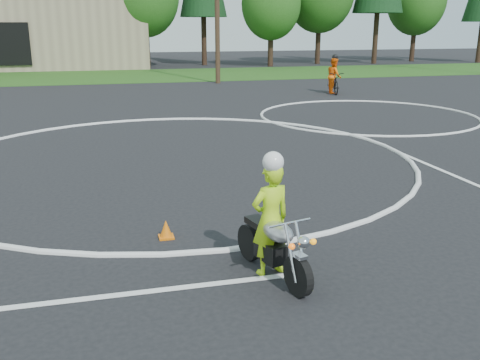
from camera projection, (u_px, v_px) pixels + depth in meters
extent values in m
plane|color=black|center=(193.00, 194.00, 10.89)|extent=(120.00, 120.00, 0.00)
cube|color=#1E4714|center=(127.00, 76.00, 36.01)|extent=(120.00, 10.00, 0.02)
torus|color=silver|center=(173.00, 159.00, 13.68)|extent=(12.12, 12.12, 0.12)
torus|color=silver|center=(367.00, 116.00, 20.23)|extent=(8.10, 8.10, 0.10)
cube|color=silver|center=(1.00, 309.00, 6.45)|extent=(8.00, 0.12, 0.01)
cylinder|color=black|center=(298.00, 276.00, 6.72)|extent=(0.24, 0.54, 0.53)
cylinder|color=black|center=(249.00, 242.00, 7.77)|extent=(0.24, 0.54, 0.53)
cube|color=black|center=(270.00, 251.00, 7.26)|extent=(0.36, 0.53, 0.27)
ellipsoid|color=#A8A7AC|center=(278.00, 232.00, 7.01)|extent=(0.45, 0.63, 0.25)
cube|color=black|center=(261.00, 224.00, 7.40)|extent=(0.36, 0.57, 0.09)
cylinder|color=white|center=(290.00, 252.00, 6.66)|extent=(0.12, 0.32, 0.71)
cylinder|color=white|center=(301.00, 250.00, 6.73)|extent=(0.12, 0.32, 0.71)
cube|color=silver|center=(300.00, 256.00, 6.63)|extent=(0.17, 0.22, 0.04)
cylinder|color=white|center=(290.00, 223.00, 6.73)|extent=(0.61, 0.19, 0.03)
sphere|color=silver|center=(304.00, 242.00, 6.51)|extent=(0.16, 0.16, 0.16)
sphere|color=#E5580B|center=(292.00, 246.00, 6.46)|extent=(0.08, 0.08, 0.08)
sphere|color=orange|center=(313.00, 242.00, 6.61)|extent=(0.08, 0.08, 0.08)
cylinder|color=silver|center=(266.00, 246.00, 7.65)|extent=(0.24, 0.71, 0.07)
imported|color=#B0E418|center=(270.00, 219.00, 7.19)|extent=(0.65, 0.51, 1.57)
sphere|color=white|center=(273.00, 162.00, 6.93)|extent=(0.28, 0.28, 0.28)
imported|color=black|center=(334.00, 83.00, 26.72)|extent=(1.07, 2.10, 1.05)
imported|color=orange|center=(334.00, 76.00, 26.63)|extent=(0.82, 0.96, 1.75)
sphere|color=black|center=(335.00, 57.00, 26.37)|extent=(0.30, 0.30, 0.30)
cone|color=orange|center=(166.00, 229.00, 8.58)|extent=(0.22, 0.22, 0.30)
cube|color=orange|center=(166.00, 237.00, 8.62)|extent=(0.24, 0.24, 0.03)
cube|color=black|center=(8.00, 44.00, 38.12)|extent=(3.00, 0.16, 3.00)
cylinder|color=#382619|center=(147.00, 47.00, 42.55)|extent=(0.44, 0.44, 3.24)
cylinder|color=#382619|center=(204.00, 41.00, 45.50)|extent=(0.44, 0.44, 3.96)
cylinder|color=#382619|center=(270.00, 49.00, 44.04)|extent=(0.44, 0.44, 2.88)
ellipsoid|color=#1E5116|center=(271.00, 4.00, 43.06)|extent=(4.80, 4.80, 5.76)
cylinder|color=#382619|center=(318.00, 43.00, 46.99)|extent=(0.44, 0.44, 3.60)
cylinder|color=#382619|center=(375.00, 39.00, 47.14)|extent=(0.44, 0.44, 4.32)
cylinder|color=#382619|center=(413.00, 44.00, 50.34)|extent=(0.44, 0.44, 3.24)
cylinder|color=#382619|center=(480.00, 42.00, 48.68)|extent=(0.44, 0.44, 3.60)
cylinder|color=#382619|center=(95.00, 49.00, 42.58)|extent=(0.44, 0.44, 2.88)
ellipsoid|color=#1E5116|center=(92.00, 3.00, 41.60)|extent=(4.80, 4.80, 5.76)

